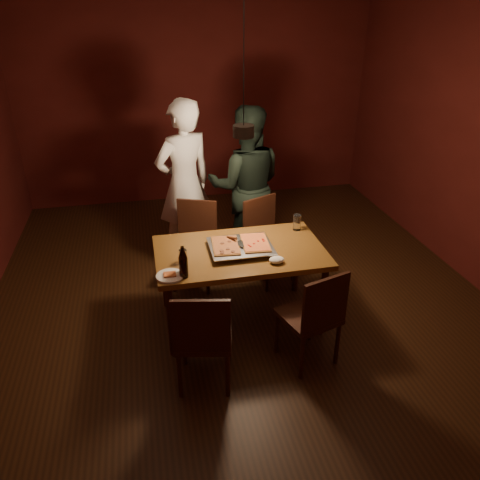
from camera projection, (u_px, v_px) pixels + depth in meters
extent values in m
plane|color=#331C0E|center=(243.00, 303.00, 4.73)|extent=(6.00, 6.00, 0.00)
plane|color=#591814|center=(198.00, 105.00, 6.70)|extent=(5.00, 0.00, 5.00)
plane|color=#591814|center=(450.00, 471.00, 1.48)|extent=(5.00, 0.00, 5.00)
cube|color=brown|center=(240.00, 252.00, 4.17)|extent=(1.50, 0.90, 0.05)
cylinder|color=#38190F|center=(171.00, 321.00, 3.89)|extent=(0.06, 0.06, 0.70)
cylinder|color=#38190F|center=(323.00, 301.00, 4.14)|extent=(0.06, 0.06, 0.70)
cylinder|color=#38190F|center=(165.00, 276.00, 4.54)|extent=(0.06, 0.06, 0.70)
cylinder|color=#38190F|center=(296.00, 261.00, 4.79)|extent=(0.06, 0.06, 0.70)
cube|color=#38190F|center=(194.00, 248.00, 4.86)|extent=(0.54, 0.54, 0.04)
cube|color=#38190F|center=(197.00, 220.00, 4.92)|extent=(0.40, 0.18, 0.45)
cube|color=#38190F|center=(270.00, 244.00, 4.96)|extent=(0.56, 0.56, 0.04)
cube|color=#38190F|center=(259.00, 217.00, 4.98)|extent=(0.39, 0.20, 0.45)
cube|color=#38190F|center=(204.00, 337.00, 3.59)|extent=(0.49, 0.49, 0.04)
cube|color=#38190F|center=(201.00, 327.00, 3.31)|extent=(0.42, 0.11, 0.45)
cube|color=#38190F|center=(308.00, 316.00, 3.82)|extent=(0.52, 0.52, 0.04)
cube|color=#38190F|center=(325.00, 304.00, 3.56)|extent=(0.41, 0.15, 0.45)
cube|color=silver|center=(241.00, 248.00, 4.14)|extent=(0.57, 0.47, 0.05)
cube|color=maroon|center=(226.00, 245.00, 4.11)|extent=(0.26, 0.38, 0.02)
cube|color=gold|center=(255.00, 242.00, 4.16)|extent=(0.26, 0.39, 0.02)
cylinder|color=black|center=(184.00, 267.00, 3.71)|extent=(0.07, 0.07, 0.18)
cone|color=black|center=(183.00, 252.00, 3.65)|extent=(0.07, 0.07, 0.10)
cylinder|color=black|center=(183.00, 265.00, 3.78)|extent=(0.06, 0.06, 0.15)
cone|color=black|center=(182.00, 251.00, 3.72)|extent=(0.06, 0.06, 0.09)
cylinder|color=silver|center=(183.00, 256.00, 3.95)|extent=(0.07, 0.07, 0.11)
cylinder|color=silver|center=(297.00, 222.00, 4.49)|extent=(0.08, 0.08, 0.15)
cylinder|color=white|center=(170.00, 276.00, 3.75)|extent=(0.22, 0.22, 0.02)
cube|color=gold|center=(170.00, 274.00, 3.74)|extent=(0.10, 0.08, 0.01)
ellipsoid|color=white|center=(277.00, 260.00, 3.94)|extent=(0.13, 0.10, 0.05)
imported|color=white|center=(184.00, 185.00, 5.12)|extent=(0.80, 0.69, 1.86)
imported|color=black|center=(246.00, 186.00, 5.21)|extent=(0.97, 0.81, 1.77)
cylinder|color=black|center=(244.00, 131.00, 3.93)|extent=(0.18, 0.18, 0.10)
cylinder|color=black|center=(244.00, 62.00, 3.68)|extent=(0.01, 0.01, 1.00)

